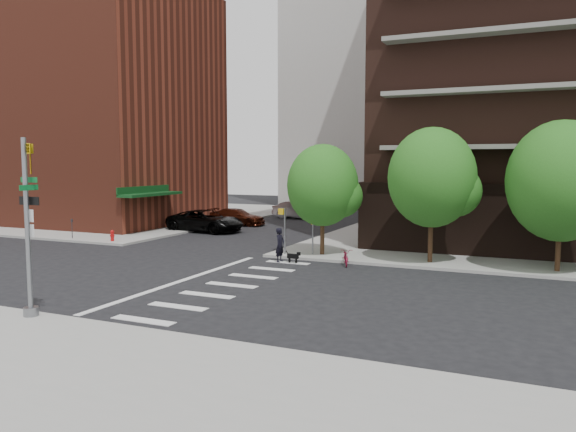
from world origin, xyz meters
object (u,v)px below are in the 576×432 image
Objects in this scene: parked_car_black at (205,221)px; parked_car_silver at (300,210)px; scooter at (346,257)px; traffic_signal at (29,241)px; parked_car_maroon at (237,217)px; dog_walker at (280,245)px; fire_hydrant at (112,235)px.

parked_car_black and parked_car_silver have the same top height.
parked_car_silver is 2.99× the size of scooter.
traffic_signal is 29.10m from parked_car_maroon.
dog_walker is (-3.53, -0.50, 0.47)m from scooter.
dog_walker is (8.03, -21.68, 0.08)m from parked_car_silver.
traffic_signal is 18.42m from fire_hydrant.
parked_car_maroon reaches higher than scooter.
parked_car_silver is at bearing -8.72° from parked_car_black.
dog_walker reaches higher than parked_car_silver.
parked_car_black is 3.54× the size of scooter.
fire_hydrant is 12.90m from parked_car_maroon.
parked_car_silver is at bearing -24.13° from parked_car_maroon.
parked_car_maroon is (2.30, 12.69, 0.16)m from fire_hydrant.
scooter is at bearing -118.49° from parked_car_black.
parked_car_maroon reaches higher than fire_hydrant.
parked_car_black is at bearing 108.57° from traffic_signal.
parked_car_black is 12.46m from parked_car_silver.
fire_hydrant is at bearing 85.41° from dog_walker.
fire_hydrant is 0.15× the size of parked_car_maroon.
parked_car_black is 16.88m from scooter.
dog_walker reaches higher than parked_car_maroon.
fire_hydrant is at bearing 123.26° from traffic_signal.
traffic_signal reaches higher than dog_walker.
parked_car_silver is 23.12m from dog_walker.
traffic_signal is 13.94m from dog_walker.
parked_car_black is 14.34m from dog_walker.
traffic_signal is at bearing -56.74° from fire_hydrant.
scooter is (6.53, 13.99, -2.25)m from traffic_signal.
traffic_signal is at bearing -168.10° from parked_car_maroon.
parked_car_black is 1.24× the size of parked_car_maroon.
fire_hydrant is 20.50m from parked_car_silver.
parked_car_black is 3.29× the size of dog_walker.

